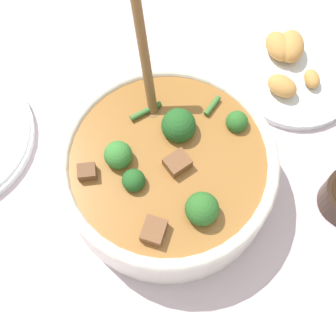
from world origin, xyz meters
The scene contains 3 objects.
ground_plane centered at (0.00, 0.00, 0.00)m, with size 4.00×4.00×0.00m, color silver.
stew_bowl centered at (0.00, 0.00, 0.05)m, with size 0.28×0.29×0.26m.
food_plate centered at (0.25, 0.06, 0.01)m, with size 0.18×0.18×0.05m.
Camera 1 is at (-0.12, -0.21, 0.60)m, focal length 50.00 mm.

